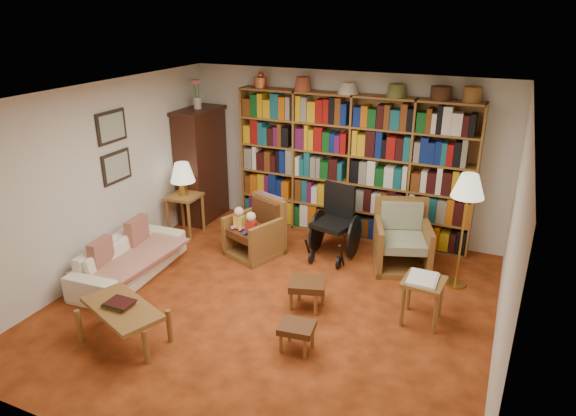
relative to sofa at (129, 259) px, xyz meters
The scene contains 23 objects.
floor 2.07m from the sofa, ahead, with size 5.00×5.00×0.00m, color #AE471A.
ceiling 3.04m from the sofa, ahead, with size 5.00×5.00×0.00m, color white.
wall_back 3.48m from the sofa, 52.13° to the left, with size 5.00×5.00×0.00m, color silver.
wall_front 3.28m from the sofa, 49.07° to the right, with size 5.00×5.00×0.00m, color silver.
wall_left 1.10m from the sofa, 163.15° to the left, with size 5.00×5.00×0.00m, color silver.
wall_right 4.66m from the sofa, ahead, with size 5.00×5.00×0.00m, color silver.
bookshelf 3.46m from the sofa, 47.61° to the left, with size 3.60×0.30×2.42m.
curio_cabinet 2.26m from the sofa, 95.48° to the left, with size 0.50×0.95×2.40m.
framed_pictures 1.50m from the sofa, 134.47° to the left, with size 0.03×0.52×0.97m.
sofa is the anchor object (origin of this frame).
sofa_throw 0.07m from the sofa, ahead, with size 0.80×1.49×0.04m, color beige.
cushion_left 0.42m from the sofa, 110.38° to the left, with size 0.13×0.40×0.40m, color maroon.
cushion_right 0.42m from the sofa, 110.38° to the right, with size 0.12×0.37×0.37m, color maroon.
side_table_lamp 1.48m from the sofa, 93.94° to the left, with size 0.48×0.48×0.65m.
table_lamp 1.64m from the sofa, 93.94° to the left, with size 0.38×0.38×0.52m.
armchair_leather 1.80m from the sofa, 47.11° to the left, with size 0.89×0.89×0.84m.
armchair_sage 3.72m from the sofa, 28.91° to the left, with size 0.98×0.98×0.91m.
wheelchair 2.87m from the sofa, 37.24° to the left, with size 0.61×0.82×1.03m.
floor_lamp 4.42m from the sofa, 20.63° to the left, with size 0.40×0.40×1.51m.
side_table_papers 3.79m from the sofa, ahead, with size 0.48×0.48×0.56m.
footstool_a 2.46m from the sofa, ahead, with size 0.51×0.46×0.36m.
footstool_b 2.71m from the sofa, 11.82° to the right, with size 0.40×0.35×0.31m.
coffee_table 1.49m from the sofa, 52.30° to the right, with size 1.08×0.81×0.49m.
Camera 1 is at (2.34, -4.83, 3.40)m, focal length 32.00 mm.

